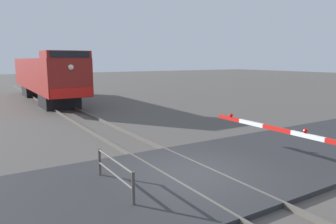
{
  "coord_description": "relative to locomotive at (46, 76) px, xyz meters",
  "views": [
    {
      "loc": [
        -5.38,
        -7.29,
        3.51
      ],
      "look_at": [
        0.95,
        2.9,
        1.51
      ],
      "focal_mm": 33.63,
      "sensor_mm": 36.0,
      "label": 1
    }
  ],
  "objects": [
    {
      "name": "ground_plane",
      "position": [
        0.0,
        -21.1,
        -2.16
      ],
      "size": [
        160.0,
        160.0,
        0.0
      ],
      "primitive_type": "plane",
      "color": "#514C47"
    },
    {
      "name": "rail_track_left",
      "position": [
        -0.72,
        -21.1,
        -2.08
      ],
      "size": [
        0.08,
        80.0,
        0.15
      ],
      "primitive_type": "cube",
      "color": "#59544C",
      "rests_on": "ground_plane"
    },
    {
      "name": "rail_track_right",
      "position": [
        0.72,
        -21.1,
        -2.08
      ],
      "size": [
        0.08,
        80.0,
        0.15
      ],
      "primitive_type": "cube",
      "color": "#59544C",
      "rests_on": "ground_plane"
    },
    {
      "name": "road_surface",
      "position": [
        0.0,
        -21.1,
        -2.09
      ],
      "size": [
        36.0,
        5.53,
        0.14
      ],
      "primitive_type": "cube",
      "color": "#2D2D30",
      "rests_on": "ground_plane"
    },
    {
      "name": "locomotive",
      "position": [
        0.0,
        0.0,
        0.0
      ],
      "size": [
        2.88,
        16.6,
        4.09
      ],
      "color": "black",
      "rests_on": "ground_plane"
    },
    {
      "name": "guard_railing",
      "position": [
        -2.4,
        -20.93,
        -1.55
      ],
      "size": [
        0.08,
        2.35,
        0.95
      ],
      "color": "#4C4742",
      "rests_on": "ground_plane"
    }
  ]
}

